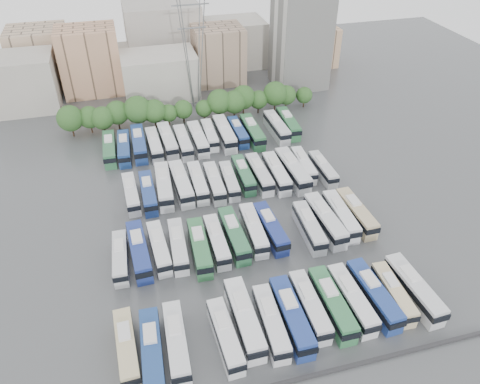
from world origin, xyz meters
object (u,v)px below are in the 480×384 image
object	(u,v)px
bus_r0_s1	(152,351)
bus_r1_s4	(200,247)
bus_r1_s8	(270,228)
bus_r2_s2	(148,193)
bus_r1_s6	(234,235)
bus_r1_s12	(341,216)
bus_r2_s4	(181,183)
bus_r3_s7	(210,135)
bus_r1_s10	(309,227)
bus_r2_s8	(243,174)
bus_r2_s10	(276,173)
bus_r3_s1	(124,148)
bus_r0_s5	(244,318)
bus_r2_s11	(292,170)
bus_r2_s5	(198,182)
bus_r3_s12	(277,127)
bus_r0_s8	(309,306)
bus_r3_s8	(225,133)
bus_r1_s0	(120,257)
bus_r3_s4	(168,140)
bus_r1_s5	(217,241)
bus_r1_s13	(356,213)
electricity_pylon	(192,38)
bus_r2_s3	(164,186)
bus_r3_s13	(288,123)
bus_r0_s4	(225,336)
bus_r3_s10	(252,132)
bus_r0_s2	(177,342)
bus_r2_s7	(229,181)
bus_r0_s11	(373,295)
bus_r3_s6	(198,139)
apartment_tower	(301,40)
bus_r2_s12	(304,165)
bus_r0_s13	(414,289)
bus_r0_s10	(352,299)
bus_r3_s9	(238,132)
bus_r0_s0	(127,347)
bus_r3_s0	(110,149)
bus_r0_s6	(271,322)
bus_r1_s2	(159,248)
bus_r1_s1	(139,251)
bus_r2_s6	(214,183)
bus_r3_s2	(139,143)
bus_r1_s7	(254,230)

from	to	relation	value
bus_r0_s1	bus_r1_s4	distance (m)	20.86
bus_r1_s8	bus_r2_s2	distance (m)	25.67
bus_r1_s6	bus_r1_s12	xyz separation A→B (m)	(20.16, 0.04, -0.03)
bus_r2_s4	bus_r3_s7	bearing A→B (deg)	59.87
bus_r1_s4	bus_r1_s10	distance (m)	19.81
bus_r0_s1	bus_r2_s8	bearing A→B (deg)	61.06
bus_r2_s10	bus_r3_s1	world-z (taller)	bus_r2_s10
bus_r1_s10	bus_r2_s10	xyz separation A→B (m)	(-0.07, 17.84, 0.09)
bus_r0_s5	bus_r2_s11	bearing A→B (deg)	59.49
bus_r0_s1	bus_r1_s6	bearing A→B (deg)	52.88
bus_r2_s5	bus_r3_s12	bearing A→B (deg)	38.67
bus_r0_s8	bus_r3_s8	xyz separation A→B (m)	(0.14, 53.52, 0.23)
bus_r1_s0	bus_r3_s4	xyz separation A→B (m)	(12.87, 36.11, 0.28)
bus_r1_s5	bus_r1_s13	distance (m)	26.55
electricity_pylon	bus_r2_s3	bearing A→B (deg)	-110.03
bus_r0_s1	bus_r3_s13	size ratio (longest dim) A/B	0.99
electricity_pylon	bus_r2_s2	distance (m)	45.41
bus_r0_s5	bus_r1_s13	distance (m)	31.99
bus_r0_s4	bus_r3_s8	distance (m)	56.89
bus_r3_s10	bus_r2_s10	bearing A→B (deg)	-90.56
bus_r0_s1	bus_r1_s0	distance (m)	19.72
bus_r0_s2	bus_r2_s7	bearing A→B (deg)	67.57
bus_r0_s4	bus_r0_s11	world-z (taller)	bus_r0_s11
bus_r1_s13	bus_r3_s6	xyz separation A→B (m)	(-22.95, 34.58, 0.05)
apartment_tower	bus_r2_s12	bearing A→B (deg)	-109.33
bus_r1_s10	bus_r1_s13	xyz separation A→B (m)	(9.86, 1.49, 0.06)
bus_r0_s11	bus_r3_s1	world-z (taller)	bus_r0_s11
bus_r1_s8	bus_r3_s8	world-z (taller)	bus_r3_s8
bus_r0_s13	bus_r2_s10	xyz separation A→B (m)	(-9.91, 35.71, -0.05)
bus_r0_s10	bus_r1_s4	size ratio (longest dim) A/B	0.99
bus_r2_s12	bus_r2_s4	bearing A→B (deg)	-176.41
bus_r3_s9	bus_r3_s13	xyz separation A→B (m)	(12.97, 0.68, 0.16)
bus_r0_s0	bus_r3_s0	distance (m)	53.83
bus_r3_s4	bus_r3_s9	xyz separation A→B (m)	(16.81, 0.04, -0.21)
bus_r1_s5	bus_r3_s13	size ratio (longest dim) A/B	0.92
bus_r0_s2	bus_r0_s6	bearing A→B (deg)	1.25
apartment_tower	bus_r1_s12	distance (m)	66.02
bus_r1_s0	bus_r2_s11	world-z (taller)	bus_r2_s11
bus_r1_s8	bus_r3_s13	bearing A→B (deg)	62.58
bus_r3_s4	bus_r1_s2	bearing A→B (deg)	-102.91
bus_r1_s1	bus_r1_s5	xyz separation A→B (m)	(13.06, -0.87, -0.17)
bus_r1_s5	bus_r0_s8	bearing A→B (deg)	-60.02
bus_r2_s2	bus_r3_s6	size ratio (longest dim) A/B	0.93
bus_r2_s6	bus_r3_s9	bearing A→B (deg)	63.43
bus_r0_s11	bus_r2_s5	bearing A→B (deg)	115.95
bus_r3_s9	bus_r1_s13	bearing A→B (deg)	-70.63
bus_r2_s8	bus_r3_s2	distance (m)	26.76
bus_r0_s2	bus_r2_s6	xyz separation A→B (m)	(13.25, 35.79, -0.07)
bus_r1_s7	bus_r2_s7	size ratio (longest dim) A/B	1.09
bus_r1_s2	bus_r2_s12	size ratio (longest dim) A/B	1.02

